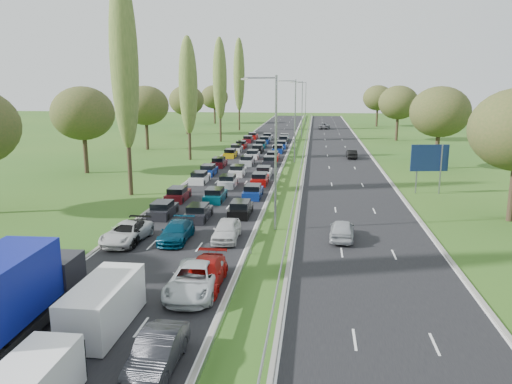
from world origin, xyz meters
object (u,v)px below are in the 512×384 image
(info_sign, at_px, (35,250))
(direction_sign, at_px, (429,160))
(near_car_2, at_px, (127,233))
(near_car_3, at_px, (130,232))
(white_van_rear, at_px, (106,303))
(blue_lorry, at_px, (6,298))

(info_sign, relative_size, direction_sign, 0.40)
(near_car_2, bearing_deg, near_car_3, 31.46)
(near_car_2, xyz_separation_m, white_van_rear, (3.80, -12.47, 0.41))
(info_sign, height_order, direction_sign, direction_sign)
(near_car_2, relative_size, blue_lorry, 0.54)
(near_car_3, distance_m, info_sign, 7.28)
(blue_lorry, xyz_separation_m, white_van_rear, (3.67, 1.99, -0.95))
(near_car_3, distance_m, blue_lorry, 14.63)
(blue_lorry, xyz_separation_m, info_sign, (-3.53, 8.26, -0.73))
(near_car_2, xyz_separation_m, blue_lorry, (0.12, -14.46, 1.36))
(white_van_rear, height_order, info_sign, white_van_rear)
(near_car_3, relative_size, blue_lorry, 0.51)
(near_car_3, bearing_deg, info_sign, -119.52)
(near_car_3, xyz_separation_m, direction_sign, (25.20, 19.73, 2.84))
(blue_lorry, bearing_deg, info_sign, 111.16)
(blue_lorry, bearing_deg, white_van_rear, 26.51)
(near_car_2, height_order, blue_lorry, blue_lorry)
(near_car_3, bearing_deg, blue_lorry, -90.05)
(info_sign, bearing_deg, near_car_3, 60.24)
(near_car_2, distance_m, info_sign, 7.10)
(blue_lorry, distance_m, direction_sign, 42.63)
(blue_lorry, relative_size, info_sign, 4.60)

